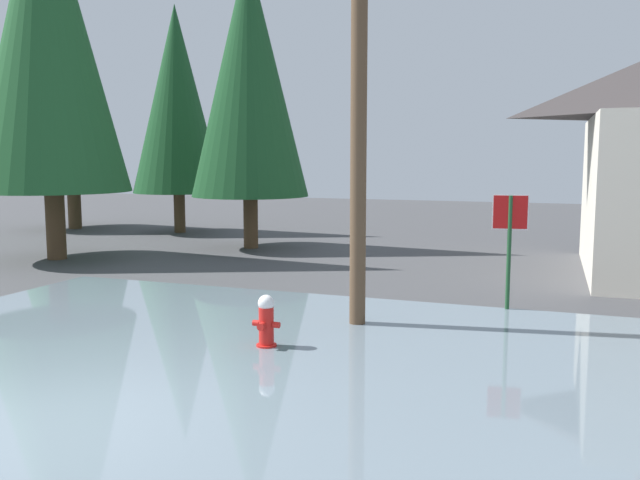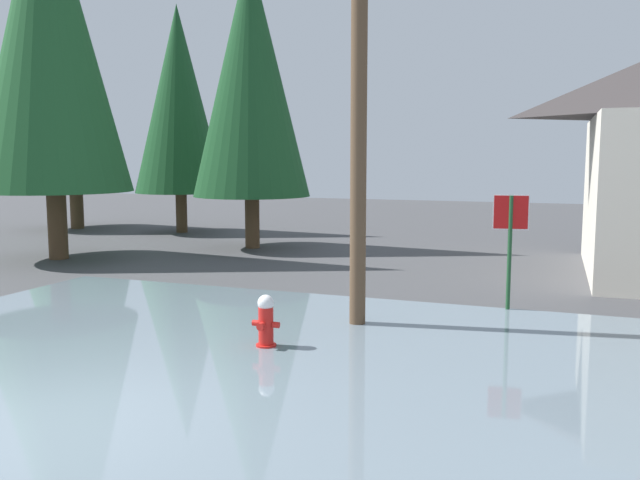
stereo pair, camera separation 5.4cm
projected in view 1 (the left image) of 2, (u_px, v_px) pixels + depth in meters
ground_plane at (47, 431)px, 7.47m from camera, size 80.00×80.00×0.10m
flood_puddle at (210, 369)px, 9.37m from camera, size 12.95×10.42×0.08m
fire_hydrant at (266, 324)px, 10.35m from camera, size 0.44×0.38×0.88m
utility_pole at (359, 57)px, 11.26m from camera, size 1.60×0.28×8.94m
stop_sign_far at (510, 230)px, 12.74m from camera, size 0.66×0.11×2.27m
pine_tree_tall_left at (46, 32)px, 18.94m from camera, size 4.40×4.40×10.99m
pine_tree_mid_left at (177, 100)px, 26.04m from camera, size 3.51×3.51×8.78m
pine_tree_short_left at (68, 74)px, 27.31m from camera, size 4.31×4.31×10.77m
pine_tree_far_center at (249, 75)px, 21.44m from camera, size 3.79×3.79×9.47m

